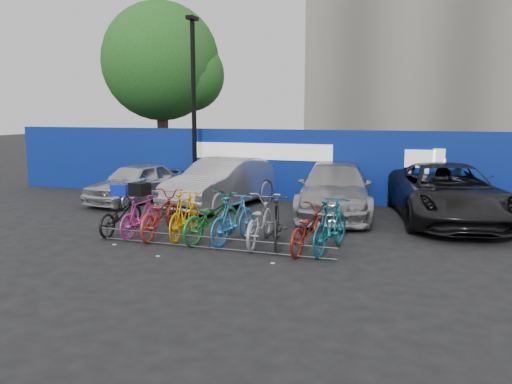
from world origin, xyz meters
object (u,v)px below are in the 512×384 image
at_px(car_2, 335,189).
at_px(bike_5, 234,219).
at_px(bike_0, 121,214).
at_px(lamppost, 194,103).
at_px(bike_4, 211,217).
at_px(bike_7, 276,221).
at_px(tree, 166,65).
at_px(bike_rack, 209,243).
at_px(car_3, 446,193).
at_px(bike_8, 308,228).
at_px(bike_3, 185,215).
at_px(bike_1, 141,215).
at_px(car_1, 223,183).
at_px(bike_6, 259,221).
at_px(bike_9, 331,225).
at_px(car_0, 136,182).
at_px(bike_2, 160,214).

height_order(car_2, bike_5, car_2).
relative_size(car_2, bike_0, 2.84).
height_order(lamppost, bike_4, lamppost).
xyz_separation_m(bike_0, bike_7, (3.98, 0.09, 0.09)).
xyz_separation_m(tree, bike_0, (4.09, -9.94, -4.60)).
relative_size(bike_rack, car_3, 0.99).
bearing_deg(bike_8, lamppost, -37.05).
relative_size(lamppost, bike_3, 3.29).
relative_size(bike_1, bike_8, 0.88).
relative_size(car_3, bike_1, 3.40).
relative_size(tree, car_1, 1.66).
distance_m(car_3, bike_6, 5.70).
distance_m(tree, bike_5, 12.96).
bearing_deg(bike_rack, bike_9, 14.83).
bearing_deg(car_3, car_0, 169.30).
distance_m(bike_5, bike_9, 2.24).
bearing_deg(bike_7, car_0, -47.48).
bearing_deg(bike_rack, bike_8, 16.55).
distance_m(bike_2, bike_7, 2.89).
height_order(bike_5, bike_8, bike_5).
bearing_deg(car_2, bike_0, -146.73).
distance_m(car_2, bike_5, 4.35).
bearing_deg(bike_0, bike_2, -179.19).
xyz_separation_m(lamppost, bike_7, (4.49, -5.19, -2.71)).
bearing_deg(bike_7, bike_4, -14.43).
height_order(bike_rack, bike_1, bike_1).
relative_size(bike_3, bike_8, 0.98).
bearing_deg(bike_1, tree, -61.73).
distance_m(bike_1, bike_2, 0.49).
height_order(bike_2, bike_3, bike_3).
bearing_deg(car_3, bike_5, -150.72).
bearing_deg(bike_5, bike_7, -165.89).
xyz_separation_m(car_1, bike_2, (0.06, -4.05, -0.23)).
bearing_deg(car_2, car_1, 171.69).
distance_m(car_1, bike_3, 4.08).
relative_size(car_1, bike_0, 2.61).
bearing_deg(bike_rack, car_1, 109.12).
xyz_separation_m(bike_4, bike_6, (1.17, 0.02, 0.00)).
relative_size(bike_rack, bike_6, 2.71).
bearing_deg(bike_rack, bike_4, 110.10).
relative_size(bike_rack, bike_1, 3.38).
distance_m(bike_6, bike_8, 1.19).
xyz_separation_m(car_3, bike_5, (-4.67, -4.04, -0.23)).
distance_m(car_0, car_2, 6.62).
distance_m(car_2, bike_8, 4.20).
bearing_deg(bike_0, bike_3, -178.30).
bearing_deg(car_0, car_2, 9.83).
xyz_separation_m(bike_2, bike_6, (2.48, 0.07, -0.00)).
bearing_deg(bike_1, car_1, -92.65).
bearing_deg(car_1, bike_0, -92.68).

